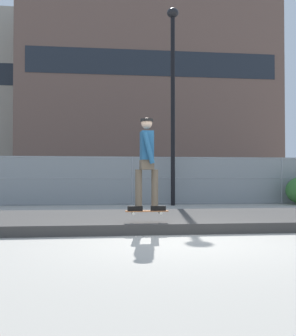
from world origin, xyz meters
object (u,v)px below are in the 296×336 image
(skateboard, at_px, (147,211))
(parked_car_near, at_px, (32,182))
(street_lamp, at_px, (173,84))
(skater, at_px, (147,158))

(skateboard, bearing_deg, parked_car_near, 108.05)
(street_lamp, bearing_deg, parked_car_near, 145.28)
(street_lamp, height_order, parked_car_near, street_lamp)
(skateboard, relative_size, skater, 0.46)
(street_lamp, xyz_separation_m, parked_car_near, (-5.73, 3.97, -3.74))
(skateboard, xyz_separation_m, skater, (0.00, 0.00, 1.01))
(skateboard, relative_size, street_lamp, 0.11)
(skateboard, height_order, parked_car_near, parked_car_near)
(skateboard, distance_m, street_lamp, 8.98)
(skater, xyz_separation_m, street_lamp, (1.93, 7.71, 3.16))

